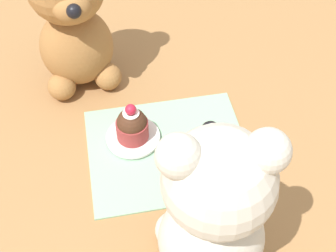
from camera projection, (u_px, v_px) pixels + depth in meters
ground_plane at (168, 150)px, 0.70m from camera, size 4.00×4.00×0.00m
knitted_placemat at (168, 149)px, 0.70m from camera, size 0.24×0.20×0.01m
teddy_bear_cream at (214, 212)px, 0.50m from camera, size 0.13×0.14×0.25m
teddy_bear_tan at (72, 19)px, 0.71m from camera, size 0.13×0.14×0.25m
cupcake_near_cream_bear at (200, 164)px, 0.65m from camera, size 0.05×0.05×0.07m
saucer_plate at (133, 137)px, 0.71m from camera, size 0.08×0.08×0.01m
cupcake_near_tan_bear at (132, 125)px, 0.69m from camera, size 0.05×0.05×0.07m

